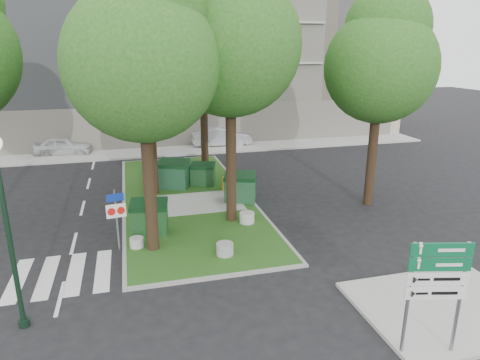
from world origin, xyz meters
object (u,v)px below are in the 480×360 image
object	(u,v)px
litter_bin	(226,183)
tree_street_right	(382,56)
tree_median_mid	(148,56)
tree_median_near_left	(143,49)
tree_median_near_right	(232,30)
directional_sign	(437,281)
dumpster_a	(149,217)
bollard_mid	(225,249)
street_lamp	(5,212)
car_silver	(221,137)
dumpster_c	(203,174)
dumpster_d	(240,187)
tree_median_far	(203,29)
bollard_left	(137,242)
bollard_right	(247,218)
car_white	(63,146)
dumpster_b	(173,174)
traffic_sign_pole	(116,212)

from	to	relation	value
litter_bin	tree_street_right	bearing A→B (deg)	-28.68
tree_median_mid	tree_median_near_left	bearing A→B (deg)	-94.40
tree_median_near_right	directional_sign	bearing A→B (deg)	-74.72
dumpster_a	directional_sign	world-z (taller)	directional_sign
bollard_mid	street_lamp	bearing A→B (deg)	-158.08
tree_median_near_right	car_silver	world-z (taller)	tree_median_near_right
dumpster_c	dumpster_d	bearing A→B (deg)	-47.87
tree_median_far	bollard_mid	bearing A→B (deg)	-96.91
bollard_left	bollard_mid	bearing A→B (deg)	-25.45
bollard_left	car_silver	distance (m)	18.09
dumpster_a	street_lamp	bearing A→B (deg)	-116.43
tree_street_right	bollard_left	distance (m)	13.22
bollard_left	dumpster_d	bearing A→B (deg)	37.98
bollard_right	street_lamp	xyz separation A→B (m)	(-7.84, -5.20, 3.02)
tree_median_near_left	car_silver	xyz separation A→B (m)	(6.24, 16.94, -6.56)
tree_median_mid	car_white	size ratio (longest dim) A/B	2.56
dumpster_b	dumpster_d	bearing A→B (deg)	-21.51
directional_sign	street_lamp	bearing A→B (deg)	172.82
tree_median_far	dumpster_b	distance (m)	8.14
tree_street_right	dumpster_b	world-z (taller)	tree_street_right
street_lamp	car_silver	bearing A→B (deg)	64.00
dumpster_b	dumpster_c	size ratio (longest dim) A/B	1.27
litter_bin	car_white	world-z (taller)	car_white
dumpster_b	directional_sign	bearing A→B (deg)	-48.89
bollard_right	car_white	bearing A→B (deg)	120.82
dumpster_d	street_lamp	distance (m)	11.76
tree_street_right	bollard_mid	size ratio (longest dim) A/B	16.15
tree_median_near_right	dumpster_b	distance (m)	9.03
tree_median_mid	directional_sign	bearing A→B (deg)	-68.24
dumpster_c	bollard_mid	bearing A→B (deg)	-76.24
dumpster_c	bollard_mid	xyz separation A→B (m)	(-0.68, -8.47, -0.37)
bollard_left	directional_sign	world-z (taller)	directional_sign
tree_median_far	directional_sign	size ratio (longest dim) A/B	4.04
tree_median_near_left	car_silver	size ratio (longest dim) A/B	2.30
street_lamp	directional_sign	distance (m)	10.75
tree_median_near_right	dumpster_b	xyz separation A→B (m)	(-2.02, 5.16, -7.14)
tree_street_right	car_silver	distance (m)	16.29
traffic_sign_pole	car_silver	bearing A→B (deg)	57.02
dumpster_b	car_silver	xyz separation A→B (m)	(4.76, 9.78, -0.10)
tree_median_far	directional_sign	world-z (taller)	tree_median_far
dumpster_c	car_silver	size ratio (longest dim) A/B	0.34
street_lamp	traffic_sign_pole	bearing A→B (deg)	59.01
dumpster_b	tree_median_far	bearing A→B (deg)	70.14
bollard_left	bollard_right	xyz separation A→B (m)	(4.67, 1.22, 0.04)
tree_street_right	dumpster_b	xyz separation A→B (m)	(-9.02, 4.66, -6.13)
tree_median_mid	dumpster_c	size ratio (longest dim) A/B	6.46
street_lamp	dumpster_c	bearing A→B (deg)	57.75
dumpster_c	street_lamp	xyz separation A→B (m)	(-6.93, -10.99, 2.66)
car_white	dumpster_d	bearing A→B (deg)	-136.67
dumpster_a	dumpster_d	world-z (taller)	dumpster_d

